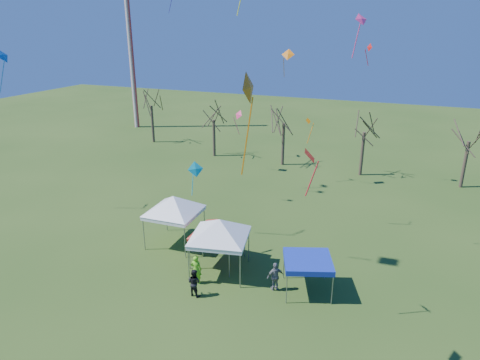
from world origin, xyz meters
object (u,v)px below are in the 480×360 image
(tent_blue, at_px, (308,262))
(person_green, at_px, (196,269))
(tree_0, at_px, (150,92))
(tree_1, at_px, (213,107))
(tent_white_mid, at_px, (219,223))
(tent_red, at_px, (217,222))
(tree_4, at_px, (472,124))
(radio_mast, at_px, (130,40))
(person_dark, at_px, (194,282))
(tree_2, at_px, (284,108))
(tree_3, at_px, (366,116))
(tent_white_west, at_px, (173,199))
(person_grey, at_px, (275,276))

(tent_blue, relative_size, person_green, 1.85)
(tree_0, height_order, tree_1, tree_0)
(tent_white_mid, bearing_deg, tent_red, 121.87)
(tree_4, bearing_deg, tent_blue, -113.68)
(tent_white_mid, bearing_deg, tree_4, 55.40)
(radio_mast, xyz_separation_m, tent_white_mid, (28.21, -31.95, -9.17))
(tent_red, relative_size, tent_blue, 1.20)
(tree_1, distance_m, tree_4, 26.13)
(radio_mast, height_order, person_dark, radio_mast)
(tree_2, bearing_deg, tent_blue, -70.16)
(tree_3, height_order, tent_white_west, tree_3)
(tree_3, bearing_deg, tree_0, 172.92)
(tent_white_mid, xyz_separation_m, tent_blue, (5.49, -0.05, -1.41))
(radio_mast, distance_m, tree_4, 44.96)
(radio_mast, distance_m, tree_0, 11.45)
(tree_4, bearing_deg, person_grey, -116.71)
(tree_4, bearing_deg, person_dark, -121.95)
(tree_1, xyz_separation_m, person_grey, (14.76, -23.23, -4.91))
(tree_4, distance_m, person_grey, 25.81)
(tree_0, relative_size, person_green, 4.60)
(tent_red, xyz_separation_m, tent_blue, (6.05, -0.95, -0.97))
(tree_3, relative_size, tree_4, 1.00)
(tent_white_mid, relative_size, person_green, 2.50)
(person_dark, bearing_deg, radio_mast, -43.06)
(tent_white_west, relative_size, tent_blue, 1.38)
(tree_0, xyz_separation_m, tree_2, (18.48, -3.01, -0.20))
(tree_3, relative_size, tent_white_west, 1.69)
(tree_4, distance_m, tent_blue, 24.38)
(tent_white_mid, bearing_deg, tent_blue, -0.53)
(tree_1, xyz_separation_m, person_green, (10.20, -24.31, -4.87))
(radio_mast, bearing_deg, tree_0, -42.77)
(tree_1, xyz_separation_m, person_dark, (10.65, -25.45, -4.97))
(tree_4, relative_size, person_green, 4.30)
(tree_1, height_order, tree_2, tree_2)
(tent_blue, bearing_deg, person_grey, -161.39)
(tree_0, distance_m, person_dark, 35.44)
(tent_white_west, xyz_separation_m, person_grey, (8.22, -2.81, -2.46))
(radio_mast, bearing_deg, tent_blue, -43.51)
(tree_3, distance_m, tent_white_west, 22.48)
(radio_mast, height_order, tent_white_west, radio_mast)
(tent_blue, height_order, person_grey, tent_blue)
(tree_0, relative_size, tree_2, 1.03)
(tree_0, distance_m, person_green, 34.26)
(tree_0, distance_m, tent_white_west, 28.68)
(tree_0, height_order, person_grey, tree_0)
(radio_mast, distance_m, tree_1, 20.72)
(tree_2, bearing_deg, tree_0, 170.76)
(tent_blue, bearing_deg, tent_white_mid, 179.47)
(tent_white_mid, distance_m, tent_red, 1.14)
(tree_2, bearing_deg, tent_red, -84.61)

